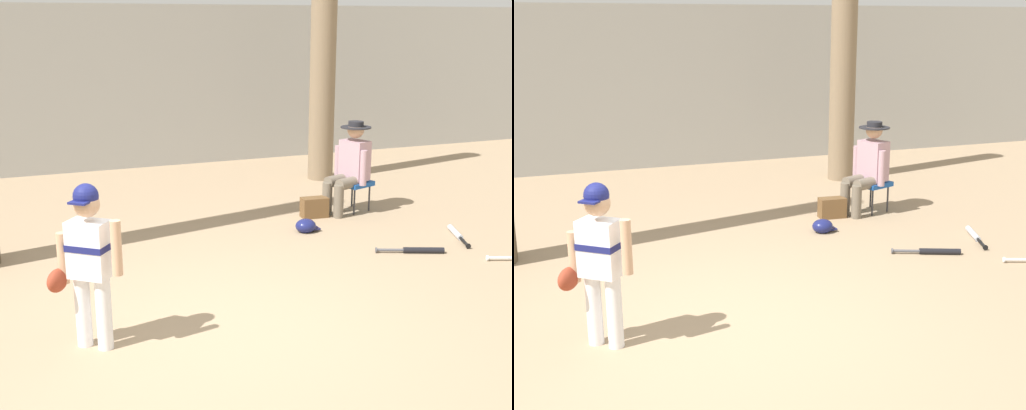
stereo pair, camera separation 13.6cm
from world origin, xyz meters
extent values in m
plane|color=#9E8466|center=(0.00, 0.00, 0.00)|extent=(60.00, 60.00, 0.00)
cube|color=#9E9E99|center=(0.00, 6.75, 1.37)|extent=(18.00, 0.36, 2.73)
cylinder|color=#7F6B51|center=(3.35, 4.68, 2.35)|extent=(0.40, 0.40, 4.71)
cone|color=#7F6B51|center=(3.35, 4.68, 0.00)|extent=(0.53, 0.53, 0.24)
cylinder|color=white|center=(-0.86, 0.02, 0.29)|extent=(0.12, 0.12, 0.58)
cylinder|color=white|center=(-1.00, 0.13, 0.29)|extent=(0.12, 0.12, 0.58)
cube|color=white|center=(-0.93, 0.07, 0.80)|extent=(0.36, 0.34, 0.44)
cube|color=navy|center=(-0.93, 0.07, 0.82)|extent=(0.37, 0.36, 0.05)
sphere|color=tan|center=(-0.93, 0.07, 1.15)|extent=(0.20, 0.20, 0.20)
sphere|color=navy|center=(-0.93, 0.07, 1.21)|extent=(0.19, 0.19, 0.19)
cube|color=navy|center=(-0.98, 0.00, 1.19)|extent=(0.17, 0.17, 0.02)
cylinder|color=tan|center=(-0.75, -0.09, 0.84)|extent=(0.11, 0.11, 0.42)
cylinder|color=tan|center=(-1.12, 0.17, 0.72)|extent=(0.11, 0.11, 0.40)
ellipsoid|color=#933823|center=(-1.17, 0.14, 0.56)|extent=(0.23, 0.25, 0.18)
cube|color=#194C9E|center=(2.89, 2.78, 0.38)|extent=(0.51, 0.51, 0.06)
cylinder|color=#333338|center=(2.79, 2.59, 0.19)|extent=(0.02, 0.02, 0.38)
cylinder|color=#333338|center=(2.69, 2.88, 0.19)|extent=(0.02, 0.02, 0.38)
cylinder|color=#333338|center=(3.08, 2.69, 0.19)|extent=(0.02, 0.02, 0.38)
cylinder|color=#333338|center=(2.98, 2.98, 0.19)|extent=(0.02, 0.02, 0.38)
cylinder|color=#6B6051|center=(2.54, 2.56, 0.21)|extent=(0.13, 0.13, 0.43)
cylinder|color=#6B6051|center=(2.47, 2.74, 0.21)|extent=(0.13, 0.13, 0.43)
cylinder|color=#6B6051|center=(2.73, 2.62, 0.43)|extent=(0.43, 0.27, 0.15)
cylinder|color=#6B6051|center=(2.66, 2.81, 0.43)|extent=(0.43, 0.27, 0.15)
cube|color=#B28C99|center=(2.89, 2.78, 0.69)|extent=(0.35, 0.42, 0.52)
cylinder|color=#B28C99|center=(2.88, 2.55, 0.63)|extent=(0.11, 0.11, 0.46)
cylinder|color=#B28C99|center=(2.74, 2.96, 0.63)|extent=(0.11, 0.11, 0.46)
sphere|color=tan|center=(2.89, 2.78, 1.09)|extent=(0.22, 0.22, 0.22)
cylinder|color=#232328|center=(2.89, 2.78, 1.12)|extent=(0.40, 0.40, 0.02)
cylinder|color=#232328|center=(2.89, 2.78, 1.16)|extent=(0.20, 0.20, 0.09)
cube|color=brown|center=(2.26, 2.69, 0.13)|extent=(0.35, 0.21, 0.26)
cylinder|color=black|center=(2.75, 0.98, 0.03)|extent=(0.43, 0.23, 0.07)
cylinder|color=#4C4C51|center=(2.41, 1.12, 0.03)|extent=(0.28, 0.14, 0.03)
cylinder|color=#4C4C51|center=(2.27, 1.18, 0.03)|extent=(0.04, 0.06, 0.06)
cylinder|color=#B7BCC6|center=(3.48, 1.39, 0.03)|extent=(0.22, 0.43, 0.07)
cylinder|color=black|center=(3.35, 1.05, 0.03)|extent=(0.14, 0.28, 0.03)
cylinder|color=black|center=(3.29, 0.92, 0.03)|extent=(0.06, 0.04, 0.06)
cylinder|color=silver|center=(3.38, 0.47, 0.03)|extent=(0.31, 0.14, 0.03)
cylinder|color=silver|center=(3.23, 0.52, 0.03)|extent=(0.03, 0.06, 0.06)
ellipsoid|color=navy|center=(1.88, 2.15, 0.07)|extent=(0.25, 0.23, 0.17)
cube|color=navy|center=(2.00, 2.15, 0.03)|extent=(0.10, 0.13, 0.02)
camera|label=1|loc=(-1.52, -4.83, 2.44)|focal=47.32mm
camera|label=2|loc=(-1.40, -4.88, 2.44)|focal=47.32mm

